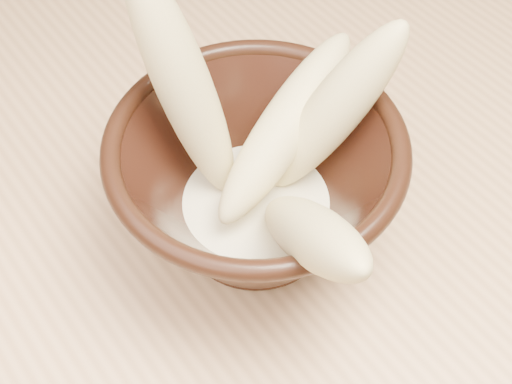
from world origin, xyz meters
TOP-DOWN VIEW (x-y plane):
  - table at (0.00, 0.00)m, footprint 1.20×0.80m
  - bowl at (-0.12, -0.12)m, footprint 0.21×0.21m
  - milk_puddle at (-0.12, -0.12)m, footprint 0.12×0.12m
  - banana_upright at (-0.14, -0.06)m, footprint 0.07×0.11m
  - banana_right at (-0.05, -0.13)m, footprint 0.13×0.07m
  - banana_across at (-0.08, -0.10)m, footprint 0.18×0.10m
  - banana_front at (-0.13, -0.20)m, footprint 0.09×0.17m

SIDE VIEW (x-z plane):
  - table at x=0.00m, z-range 0.30..1.05m
  - milk_puddle at x=-0.12m, z-range 0.78..0.80m
  - bowl at x=-0.12m, z-range 0.76..0.88m
  - banana_across at x=-0.08m, z-range 0.80..0.89m
  - banana_front at x=-0.13m, z-range 0.78..0.93m
  - banana_right at x=-0.05m, z-range 0.78..0.94m
  - banana_upright at x=-0.14m, z-range 0.79..0.98m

